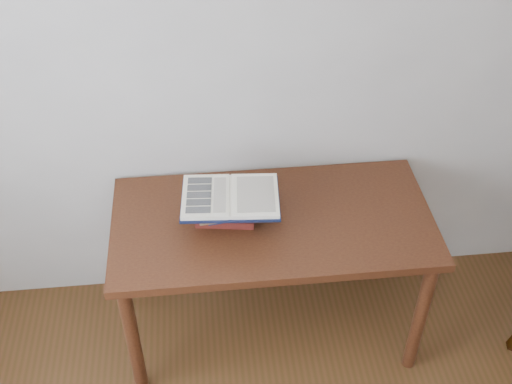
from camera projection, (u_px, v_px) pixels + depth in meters
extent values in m
cube|color=silver|center=(262.00, 57.00, 2.63)|extent=(3.50, 0.04, 2.60)
cube|color=#4A2612|center=(273.00, 222.00, 2.74)|extent=(1.37, 0.68, 0.04)
cylinder|color=#4A2612|center=(133.00, 341.00, 2.71)|extent=(0.06, 0.06, 0.69)
cylinder|color=#4A2612|center=(420.00, 317.00, 2.81)|extent=(0.06, 0.06, 0.69)
cylinder|color=#4A2612|center=(138.00, 246.00, 3.14)|extent=(0.06, 0.06, 0.69)
cylinder|color=#4A2612|center=(387.00, 228.00, 3.24)|extent=(0.06, 0.06, 0.69)
cube|color=maroon|center=(226.00, 214.00, 2.72)|extent=(0.26, 0.18, 0.04)
cube|color=#192D4D|center=(228.00, 209.00, 2.70)|extent=(0.21, 0.16, 0.03)
cube|color=#9B7150|center=(224.00, 206.00, 2.66)|extent=(0.24, 0.18, 0.03)
cube|color=#9B7150|center=(224.00, 197.00, 2.66)|extent=(0.23, 0.17, 0.03)
cube|color=black|center=(230.00, 199.00, 2.62)|extent=(0.42, 0.31, 0.01)
cube|color=#ECE6CC|center=(206.00, 197.00, 2.61)|extent=(0.21, 0.28, 0.02)
cube|color=#ECE6CC|center=(255.00, 196.00, 2.61)|extent=(0.21, 0.28, 0.02)
cylinder|color=#ECE6CC|center=(230.00, 196.00, 2.61)|extent=(0.03, 0.26, 0.01)
cube|color=black|center=(200.00, 180.00, 2.67)|extent=(0.10, 0.04, 0.00)
cube|color=black|center=(199.00, 188.00, 2.63)|extent=(0.10, 0.04, 0.00)
cube|color=black|center=(199.00, 195.00, 2.60)|extent=(0.10, 0.04, 0.00)
cube|color=black|center=(199.00, 202.00, 2.57)|extent=(0.10, 0.04, 0.00)
cube|color=black|center=(198.00, 210.00, 2.53)|extent=(0.10, 0.04, 0.00)
cube|color=beige|center=(220.00, 194.00, 2.60)|extent=(0.07, 0.22, 0.00)
cube|color=beige|center=(256.00, 194.00, 2.60)|extent=(0.17, 0.23, 0.00)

